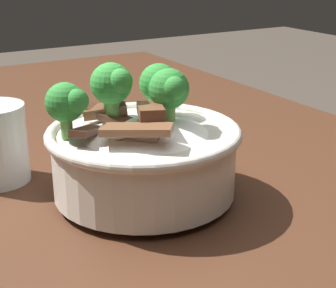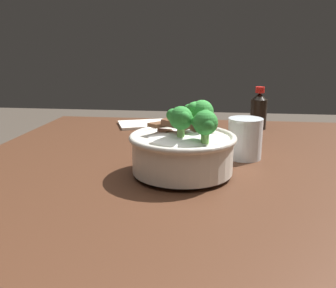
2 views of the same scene
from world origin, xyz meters
name	(u,v)px [view 1 (image 1 of 2)]	position (x,y,z in m)	size (l,w,h in m)	color
dining_table	(43,239)	(0.00, 0.00, 0.66)	(1.27, 0.99, 0.76)	#472819
rice_bowl	(143,150)	(0.14, 0.08, 0.82)	(0.21, 0.21, 0.15)	silver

